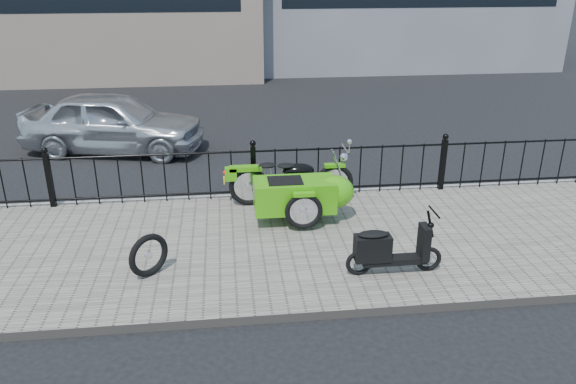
{
  "coord_description": "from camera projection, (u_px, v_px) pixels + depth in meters",
  "views": [
    {
      "loc": [
        -0.47,
        -8.08,
        4.07
      ],
      "look_at": [
        0.46,
        -0.1,
        0.77
      ],
      "focal_mm": 35.0,
      "sensor_mm": 36.0,
      "label": 1
    }
  ],
  "objects": [
    {
      "name": "motorcycle_sidecar",
      "position": [
        304.0,
        191.0,
        9.19
      ],
      "size": [
        2.28,
        1.48,
        0.98
      ],
      "color": "black",
      "rests_on": "sidewalk"
    },
    {
      "name": "sidewalk",
      "position": [
        261.0,
        246.0,
        8.54
      ],
      "size": [
        30.0,
        3.8,
        0.12
      ],
      "primitive_type": "cube",
      "color": "#6A6459",
      "rests_on": "ground"
    },
    {
      "name": "iron_fence",
      "position": [
        253.0,
        173.0,
        9.99
      ],
      "size": [
        14.11,
        0.11,
        1.08
      ],
      "color": "black",
      "rests_on": "sidewalk"
    },
    {
      "name": "ground",
      "position": [
        259.0,
        235.0,
        9.02
      ],
      "size": [
        120.0,
        120.0,
        0.0
      ],
      "primitive_type": "plane",
      "color": "black",
      "rests_on": "ground"
    },
    {
      "name": "curb",
      "position": [
        254.0,
        197.0,
        10.32
      ],
      "size": [
        30.0,
        0.1,
        0.12
      ],
      "primitive_type": "cube",
      "color": "gray",
      "rests_on": "ground"
    },
    {
      "name": "sedan_car",
      "position": [
        113.0,
        122.0,
        12.76
      ],
      "size": [
        4.3,
        2.44,
        1.38
      ],
      "primitive_type": "imported",
      "rotation": [
        0.0,
        0.0,
        1.36
      ],
      "color": "silver",
      "rests_on": "ground"
    },
    {
      "name": "spare_tire",
      "position": [
        149.0,
        255.0,
        7.52
      ],
      "size": [
        0.52,
        0.47,
        0.61
      ],
      "primitive_type": "torus",
      "rotation": [
        1.57,
        0.0,
        0.72
      ],
      "color": "black",
      "rests_on": "sidewalk"
    },
    {
      "name": "scooter",
      "position": [
        388.0,
        250.0,
        7.56
      ],
      "size": [
        1.34,
        0.39,
        0.91
      ],
      "color": "black",
      "rests_on": "sidewalk"
    }
  ]
}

